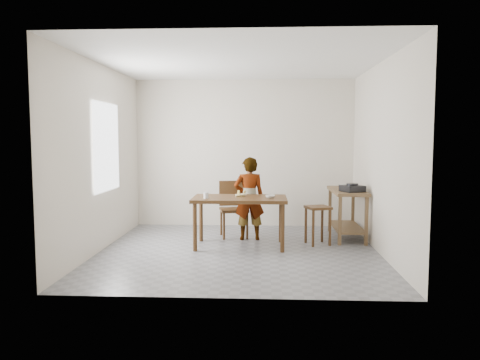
{
  "coord_description": "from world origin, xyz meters",
  "views": [
    {
      "loc": [
        0.36,
        -6.64,
        1.63
      ],
      "look_at": [
        0.0,
        0.4,
        1.0
      ],
      "focal_mm": 35.0,
      "sensor_mm": 36.0,
      "label": 1
    }
  ],
  "objects_px": {
    "dining_table": "(240,222)",
    "prep_counter": "(347,214)",
    "child": "(249,199)",
    "stool": "(318,225)",
    "dining_chair": "(234,209)"
  },
  "relations": [
    {
      "from": "prep_counter",
      "to": "child",
      "type": "xyz_separation_m",
      "value": [
        -1.59,
        -0.2,
        0.27
      ]
    },
    {
      "from": "dining_table",
      "to": "stool",
      "type": "height_order",
      "value": "dining_table"
    },
    {
      "from": "prep_counter",
      "to": "dining_chair",
      "type": "xyz_separation_m",
      "value": [
        -1.85,
        -0.02,
        0.06
      ]
    },
    {
      "from": "child",
      "to": "dining_chair",
      "type": "height_order",
      "value": "child"
    },
    {
      "from": "prep_counter",
      "to": "stool",
      "type": "height_order",
      "value": "prep_counter"
    },
    {
      "from": "dining_table",
      "to": "child",
      "type": "relative_size",
      "value": 1.05
    },
    {
      "from": "dining_table",
      "to": "child",
      "type": "bearing_deg",
      "value": 75.65
    },
    {
      "from": "dining_table",
      "to": "prep_counter",
      "type": "xyz_separation_m",
      "value": [
        1.72,
        0.7,
        0.03
      ]
    },
    {
      "from": "child",
      "to": "stool",
      "type": "xyz_separation_m",
      "value": [
        1.07,
        -0.3,
        -0.37
      ]
    },
    {
      "from": "dining_table",
      "to": "stool",
      "type": "distance_m",
      "value": 1.21
    },
    {
      "from": "child",
      "to": "dining_chair",
      "type": "relative_size",
      "value": 1.45
    },
    {
      "from": "prep_counter",
      "to": "stool",
      "type": "bearing_deg",
      "value": -136.48
    },
    {
      "from": "prep_counter",
      "to": "dining_table",
      "type": "bearing_deg",
      "value": -157.85
    },
    {
      "from": "child",
      "to": "stool",
      "type": "relative_size",
      "value": 2.24
    },
    {
      "from": "prep_counter",
      "to": "child",
      "type": "relative_size",
      "value": 0.9
    }
  ]
}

